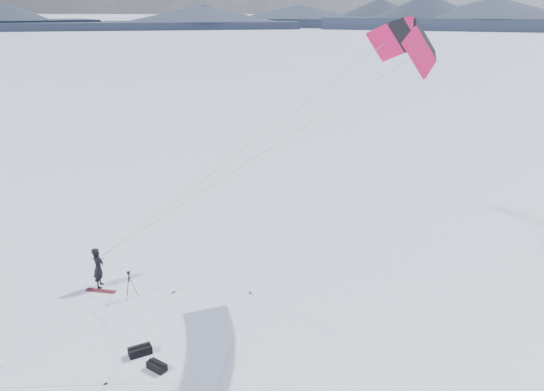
# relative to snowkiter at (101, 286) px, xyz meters

# --- Properties ---
(ground) EXTENTS (1800.00, 1800.00, 0.00)m
(ground) POSITION_rel_snowkiter_xyz_m (1.93, -2.63, 0.00)
(ground) COLOR white
(horizon_hills) EXTENTS (704.00, 704.00, 8.86)m
(horizon_hills) POSITION_rel_snowkiter_xyz_m (1.93, -2.63, 3.64)
(horizon_hills) COLOR black
(horizon_hills) RESTS_ON ground
(snow_tracks) EXTENTS (17.62, 14.39, 0.01)m
(snow_tracks) POSITION_rel_snowkiter_xyz_m (1.52, -3.27, 0.00)
(snow_tracks) COLOR silver
(snow_tracks) RESTS_ON ground
(snowkiter) EXTENTS (0.55, 0.74, 1.87)m
(snowkiter) POSITION_rel_snowkiter_xyz_m (0.00, 0.00, 0.00)
(snowkiter) COLOR black
(snowkiter) RESTS_ON ground
(snowboard) EXTENTS (1.39, 0.37, 0.04)m
(snowboard) POSITION_rel_snowkiter_xyz_m (0.19, -0.43, 0.02)
(snowboard) COLOR maroon
(snowboard) RESTS_ON ground
(tripod) EXTENTS (0.58, 0.57, 1.25)m
(tripod) POSITION_rel_snowkiter_xyz_m (1.69, -0.79, 0.80)
(tripod) COLOR black
(tripod) RESTS_ON ground
(gear_bag_a) EXTENTS (0.89, 0.77, 0.36)m
(gear_bag_a) POSITION_rel_snowkiter_xyz_m (3.44, -4.60, 0.16)
(gear_bag_a) COLOR black
(gear_bag_a) RESTS_ON ground
(gear_bag_b) EXTENTS (0.79, 0.65, 0.33)m
(gear_bag_b) POSITION_rel_snowkiter_xyz_m (4.30, -5.36, 0.14)
(gear_bag_b) COLOR black
(gear_bag_b) RESTS_ON ground
(power_kite) EXTENTS (14.08, 6.27, 10.09)m
(power_kite) POSITION_rel_snowkiter_xyz_m (12.83, 1.74, 10.51)
(power_kite) COLOR #CD0B44
(power_kite) RESTS_ON ground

